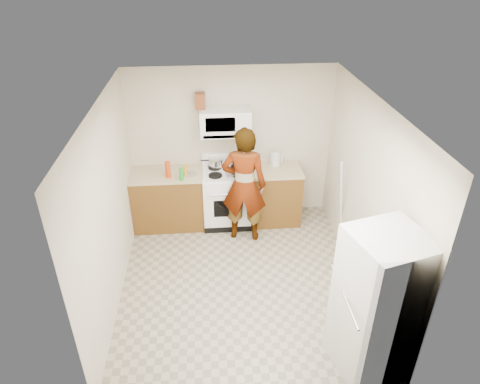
{
  "coord_description": "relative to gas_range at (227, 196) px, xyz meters",
  "views": [
    {
      "loc": [
        -0.39,
        -4.48,
        3.99
      ],
      "look_at": [
        0.03,
        0.55,
        1.09
      ],
      "focal_mm": 32.0,
      "sensor_mm": 36.0,
      "label": 1
    }
  ],
  "objects": [
    {
      "name": "bottle_hot_sauce",
      "position": [
        -0.63,
        -0.07,
        0.53
      ],
      "size": [
        0.07,
        0.07,
        0.16
      ],
      "primitive_type": "cylinder",
      "rotation": [
        0.0,
        0.0,
        -0.43
      ],
      "color": "orange",
      "rests_on": "counter_left"
    },
    {
      "name": "back_wall",
      "position": [
        0.1,
        0.31,
        0.76
      ],
      "size": [
        3.2,
        0.02,
        2.5
      ],
      "primitive_type": "cube",
      "color": "beige",
      "rests_on": "floor"
    },
    {
      "name": "jug",
      "position": [
        -0.36,
        0.18,
        1.53
      ],
      "size": [
        0.15,
        0.15,
        0.24
      ],
      "primitive_type": "cube",
      "rotation": [
        0.0,
        0.0,
        -0.08
      ],
      "color": "brown",
      "rests_on": "microwave"
    },
    {
      "name": "counter_right",
      "position": [
        0.78,
        0.01,
        0.43
      ],
      "size": [
        0.82,
        0.64,
        0.03
      ],
      "primitive_type": "cube",
      "color": "tan",
      "rests_on": "cabinet_right"
    },
    {
      "name": "person",
      "position": [
        0.24,
        -0.45,
        0.43
      ],
      "size": [
        0.74,
        0.56,
        1.83
      ],
      "primitive_type": "imported",
      "rotation": [
        0.0,
        0.0,
        2.95
      ],
      "color": "tan",
      "rests_on": "floor"
    },
    {
      "name": "tray",
      "position": [
        0.11,
        -0.12,
        0.47
      ],
      "size": [
        0.28,
        0.21,
        0.05
      ],
      "primitive_type": "cube",
      "rotation": [
        0.0,
        0.0,
        0.2
      ],
      "color": "silver",
      "rests_on": "gas_range"
    },
    {
      "name": "broom",
      "position": [
        1.64,
        -0.75,
        0.24
      ],
      "size": [
        0.25,
        0.23,
        1.44
      ],
      "primitive_type": "cylinder",
      "rotation": [
        0.14,
        -0.14,
        -0.06
      ],
      "color": "silver",
      "rests_on": "floor"
    },
    {
      "name": "microwave",
      "position": [
        0.0,
        0.13,
        1.21
      ],
      "size": [
        0.76,
        0.38,
        0.4
      ],
      "primitive_type": "cube",
      "color": "white",
      "rests_on": "back_wall"
    },
    {
      "name": "floor",
      "position": [
        0.1,
        -1.48,
        -0.49
      ],
      "size": [
        3.6,
        3.6,
        0.0
      ],
      "primitive_type": "plane",
      "color": "gray",
      "rests_on": "ground"
    },
    {
      "name": "right_wall",
      "position": [
        1.69,
        -1.48,
        0.76
      ],
      "size": [
        0.02,
        3.6,
        2.5
      ],
      "primitive_type": "cube",
      "color": "beige",
      "rests_on": "floor"
    },
    {
      "name": "cabinet_right",
      "position": [
        0.78,
        0.01,
        -0.04
      ],
      "size": [
        0.8,
        0.62,
        0.9
      ],
      "primitive_type": "cube",
      "color": "brown",
      "rests_on": "floor"
    },
    {
      "name": "cabinet_left",
      "position": [
        -0.94,
        0.01,
        -0.04
      ],
      "size": [
        1.12,
        0.62,
        0.9
      ],
      "primitive_type": "cube",
      "color": "brown",
      "rests_on": "floor"
    },
    {
      "name": "bottle_green_cap",
      "position": [
        -0.69,
        -0.24,
        0.55
      ],
      "size": [
        0.07,
        0.07,
        0.2
      ],
      "primitive_type": "cylinder",
      "rotation": [
        0.0,
        0.0,
        -0.15
      ],
      "color": "#1A9024",
      "rests_on": "counter_left"
    },
    {
      "name": "fridge",
      "position": [
        1.36,
        -2.93,
        0.36
      ],
      "size": [
        0.86,
        0.86,
        1.7
      ],
      "primitive_type": "cube",
      "rotation": [
        0.0,
        0.0,
        0.27
      ],
      "color": "silver",
      "rests_on": "floor"
    },
    {
      "name": "bottle_spray",
      "position": [
        -0.89,
        -0.13,
        0.58
      ],
      "size": [
        0.08,
        0.08,
        0.26
      ],
      "primitive_type": "cylinder",
      "rotation": [
        0.0,
        0.0,
        -0.02
      ],
      "color": "red",
      "rests_on": "counter_left"
    },
    {
      "name": "saucepan",
      "position": [
        -0.16,
        0.17,
        0.53
      ],
      "size": [
        0.23,
        0.23,
        0.12
      ],
      "primitive_type": "cylinder",
      "rotation": [
        0.0,
        0.0,
        -0.05
      ],
      "color": "silver",
      "rests_on": "gas_range"
    },
    {
      "name": "pot_lid",
      "position": [
        -0.57,
        -0.04,
        0.46
      ],
      "size": [
        0.29,
        0.29,
        0.01
      ],
      "primitive_type": "cylinder",
      "rotation": [
        0.0,
        0.0,
        -0.25
      ],
      "color": "white",
      "rests_on": "counter_left"
    },
    {
      "name": "counter_left",
      "position": [
        -0.94,
        0.01,
        0.43
      ],
      "size": [
        1.14,
        0.64,
        0.03
      ],
      "primitive_type": "cube",
      "color": "tan",
      "rests_on": "cabinet_left"
    },
    {
      "name": "kettle",
      "position": [
        0.79,
        0.16,
        0.54
      ],
      "size": [
        0.16,
        0.16,
        0.19
      ],
      "primitive_type": "cylinder",
      "rotation": [
        0.0,
        0.0,
        -0.03
      ],
      "color": "silver",
      "rests_on": "counter_right"
    },
    {
      "name": "gas_range",
      "position": [
        0.0,
        0.0,
        0.0
      ],
      "size": [
        0.76,
        0.65,
        1.13
      ],
      "color": "white",
      "rests_on": "floor"
    }
  ]
}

